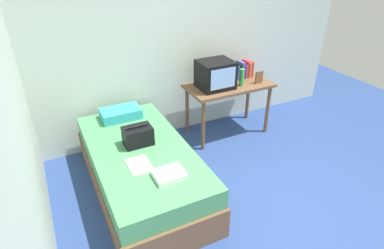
# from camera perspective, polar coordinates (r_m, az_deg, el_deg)

# --- Properties ---
(ground_plane) EXTENTS (8.00, 8.00, 0.00)m
(ground_plane) POSITION_cam_1_polar(r_m,az_deg,el_deg) (3.52, 12.29, -14.89)
(ground_plane) COLOR #2D4784
(wall_back) EXTENTS (5.20, 0.10, 2.60)m
(wall_back) POSITION_cam_1_polar(r_m,az_deg,el_deg) (4.39, -2.20, 14.63)
(wall_back) COLOR silver
(wall_back) RESTS_ON ground
(wall_left) EXTENTS (0.10, 4.10, 2.60)m
(wall_left) POSITION_cam_1_polar(r_m,az_deg,el_deg) (2.20, -29.15, -5.51)
(wall_left) COLOR silver
(wall_left) RESTS_ON ground
(bed) EXTENTS (1.00, 2.00, 0.56)m
(bed) POSITION_cam_1_polar(r_m,az_deg,el_deg) (3.58, -8.84, -7.89)
(bed) COLOR brown
(bed) RESTS_ON ground
(desk) EXTENTS (1.16, 0.60, 0.75)m
(desk) POSITION_cam_1_polar(r_m,az_deg,el_deg) (4.46, 6.46, 5.96)
(desk) COLOR brown
(desk) RESTS_ON ground
(tv) EXTENTS (0.44, 0.39, 0.36)m
(tv) POSITION_cam_1_polar(r_m,az_deg,el_deg) (4.23, 4.16, 8.79)
(tv) COLOR black
(tv) RESTS_ON desk
(water_bottle) EXTENTS (0.06, 0.06, 0.23)m
(water_bottle) POSITION_cam_1_polar(r_m,az_deg,el_deg) (4.36, 8.79, 8.22)
(water_bottle) COLOR green
(water_bottle) RESTS_ON desk
(book_row) EXTENTS (0.28, 0.17, 0.24)m
(book_row) POSITION_cam_1_polar(r_m,az_deg,el_deg) (4.66, 8.99, 9.53)
(book_row) COLOR #2D5699
(book_row) RESTS_ON desk
(picture_frame) EXTENTS (0.11, 0.02, 0.17)m
(picture_frame) POSITION_cam_1_polar(r_m,az_deg,el_deg) (4.49, 11.77, 8.17)
(picture_frame) COLOR brown
(picture_frame) RESTS_ON desk
(pillow) EXTENTS (0.47, 0.29, 0.12)m
(pillow) POSITION_cam_1_polar(r_m,az_deg,el_deg) (4.01, -12.46, 1.91)
(pillow) COLOR #33A8B7
(pillow) RESTS_ON bed
(handbag) EXTENTS (0.30, 0.20, 0.23)m
(handbag) POSITION_cam_1_polar(r_m,az_deg,el_deg) (3.43, -9.54, -1.98)
(handbag) COLOR black
(handbag) RESTS_ON bed
(magazine) EXTENTS (0.21, 0.29, 0.01)m
(magazine) POSITION_cam_1_polar(r_m,az_deg,el_deg) (3.17, -9.27, -7.07)
(magazine) COLOR white
(magazine) RESTS_ON bed
(remote_dark) EXTENTS (0.04, 0.16, 0.02)m
(remote_dark) POSITION_cam_1_polar(r_m,az_deg,el_deg) (3.03, -2.62, -8.44)
(remote_dark) COLOR black
(remote_dark) RESTS_ON bed
(folded_towel) EXTENTS (0.28, 0.22, 0.06)m
(folded_towel) POSITION_cam_1_polar(r_m,az_deg,el_deg) (2.98, -4.01, -8.79)
(folded_towel) COLOR white
(folded_towel) RESTS_ON bed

